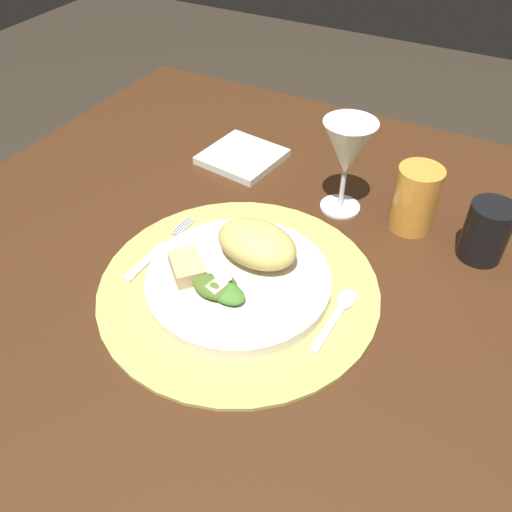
% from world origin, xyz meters
% --- Properties ---
extents(ground_plane, '(6.00, 6.00, 0.00)m').
position_xyz_m(ground_plane, '(0.00, 0.00, 0.00)').
color(ground_plane, '#2E281E').
extents(dining_table, '(1.20, 1.10, 0.72)m').
position_xyz_m(dining_table, '(0.00, 0.00, 0.58)').
color(dining_table, '#3F2311').
rests_on(dining_table, ground).
extents(placemat, '(0.38, 0.38, 0.01)m').
position_xyz_m(placemat, '(-0.06, -0.03, 0.72)').
color(placemat, tan).
rests_on(placemat, dining_table).
extents(dinner_plate, '(0.25, 0.25, 0.02)m').
position_xyz_m(dinner_plate, '(-0.06, -0.03, 0.74)').
color(dinner_plate, silver).
rests_on(dinner_plate, placemat).
extents(pasta_serving, '(0.13, 0.10, 0.05)m').
position_xyz_m(pasta_serving, '(-0.06, 0.02, 0.77)').
color(pasta_serving, '#D5BC62').
rests_on(pasta_serving, dinner_plate).
extents(salad_greens, '(0.09, 0.06, 0.02)m').
position_xyz_m(salad_greens, '(-0.07, -0.06, 0.75)').
color(salad_greens, '#42682A').
rests_on(salad_greens, dinner_plate).
extents(bread_piece, '(0.07, 0.07, 0.02)m').
position_xyz_m(bread_piece, '(-0.13, -0.05, 0.76)').
color(bread_piece, tan).
rests_on(bread_piece, dinner_plate).
extents(fork, '(0.02, 0.16, 0.00)m').
position_xyz_m(fork, '(-0.20, -0.02, 0.73)').
color(fork, silver).
rests_on(fork, placemat).
extents(spoon, '(0.02, 0.12, 0.01)m').
position_xyz_m(spoon, '(0.08, -0.00, 0.73)').
color(spoon, silver).
rests_on(spoon, placemat).
extents(napkin, '(0.14, 0.14, 0.01)m').
position_xyz_m(napkin, '(-0.22, 0.26, 0.73)').
color(napkin, white).
rests_on(napkin, dining_table).
extents(wine_glass, '(0.08, 0.08, 0.15)m').
position_xyz_m(wine_glass, '(-0.01, 0.21, 0.83)').
color(wine_glass, silver).
rests_on(wine_glass, dining_table).
extents(amber_tumbler, '(0.07, 0.07, 0.10)m').
position_xyz_m(amber_tumbler, '(0.10, 0.22, 0.77)').
color(amber_tumbler, orange).
rests_on(amber_tumbler, dining_table).
extents(dark_tumbler, '(0.06, 0.06, 0.09)m').
position_xyz_m(dark_tumbler, '(0.21, 0.20, 0.77)').
color(dark_tumbler, black).
rests_on(dark_tumbler, dining_table).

